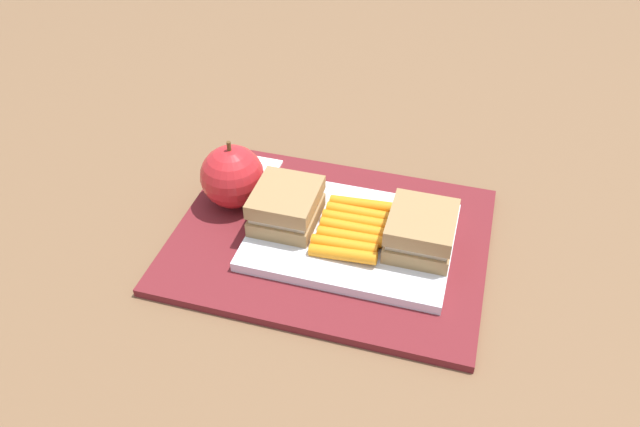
# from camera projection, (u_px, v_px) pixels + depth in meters

# --- Properties ---
(ground_plane) EXTENTS (2.40, 2.40, 0.00)m
(ground_plane) POSITION_uv_depth(u_px,v_px,m) (330.00, 243.00, 0.75)
(ground_plane) COLOR brown
(lunchbag_mat) EXTENTS (0.36, 0.28, 0.01)m
(lunchbag_mat) POSITION_uv_depth(u_px,v_px,m) (330.00, 239.00, 0.74)
(lunchbag_mat) COLOR maroon
(lunchbag_mat) RESTS_ON ground_plane
(food_tray) EXTENTS (0.23, 0.17, 0.01)m
(food_tray) POSITION_uv_depth(u_px,v_px,m) (351.00, 236.00, 0.73)
(food_tray) COLOR white
(food_tray) RESTS_ON lunchbag_mat
(sandwich_half_left) EXTENTS (0.07, 0.08, 0.04)m
(sandwich_half_left) POSITION_uv_depth(u_px,v_px,m) (421.00, 231.00, 0.70)
(sandwich_half_left) COLOR #9E7A4C
(sandwich_half_left) RESTS_ON food_tray
(sandwich_half_right) EXTENTS (0.07, 0.08, 0.04)m
(sandwich_half_right) POSITION_uv_depth(u_px,v_px,m) (286.00, 206.00, 0.73)
(sandwich_half_right) COLOR #9E7A4C
(sandwich_half_right) RESTS_ON food_tray
(carrot_sticks_bundle) EXTENTS (0.08, 0.10, 0.02)m
(carrot_sticks_bundle) POSITION_uv_depth(u_px,v_px,m) (352.00, 228.00, 0.72)
(carrot_sticks_bundle) COLOR orange
(carrot_sticks_bundle) RESTS_ON food_tray
(apple) EXTENTS (0.08, 0.08, 0.09)m
(apple) POSITION_uv_depth(u_px,v_px,m) (232.00, 176.00, 0.76)
(apple) COLOR red
(apple) RESTS_ON lunchbag_mat
(paper_napkin) EXTENTS (0.07, 0.07, 0.00)m
(paper_napkin) POSITION_uv_depth(u_px,v_px,m) (249.00, 172.00, 0.83)
(paper_napkin) COLOR white
(paper_napkin) RESTS_ON lunchbag_mat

